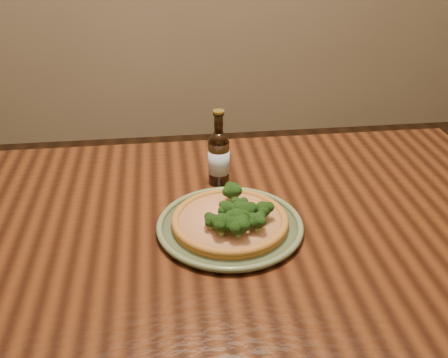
{
  "coord_description": "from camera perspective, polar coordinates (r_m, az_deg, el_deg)",
  "views": [
    {
      "loc": [
        -0.07,
        -0.89,
        1.42
      ],
      "look_at": [
        0.06,
        0.18,
        0.82
      ],
      "focal_mm": 42.0,
      "sensor_mm": 36.0,
      "label": 1
    }
  ],
  "objects": [
    {
      "name": "table",
      "position": [
        1.25,
        -2.48,
        -8.49
      ],
      "size": [
        1.6,
        0.9,
        0.75
      ],
      "color": "#46200F",
      "rests_on": "ground"
    },
    {
      "name": "plate",
      "position": [
        1.17,
        0.65,
        -5.12
      ],
      "size": [
        0.33,
        0.33,
        0.02
      ],
      "rotation": [
        0.0,
        0.0,
        -0.11
      ],
      "color": "#62714E",
      "rests_on": "table"
    },
    {
      "name": "pizza",
      "position": [
        1.16,
        0.8,
        -4.44
      ],
      "size": [
        0.26,
        0.26,
        0.07
      ],
      "rotation": [
        0.0,
        0.0,
        0.08
      ],
      "color": "#B07127",
      "rests_on": "plate"
    },
    {
      "name": "beer_bottle",
      "position": [
        1.32,
        -0.57,
        2.42
      ],
      "size": [
        0.06,
        0.06,
        0.2
      ],
      "rotation": [
        0.0,
        0.0,
        -0.38
      ],
      "color": "black",
      "rests_on": "table"
    }
  ]
}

